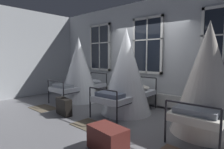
# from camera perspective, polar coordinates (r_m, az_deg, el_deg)

# --- Properties ---
(ground) EXTENTS (19.00, 19.00, 0.00)m
(ground) POSITION_cam_1_polar(r_m,az_deg,el_deg) (5.24, 4.09, -11.47)
(ground) COLOR slate
(back_wall_with_windows) EXTENTS (8.21, 0.10, 3.27)m
(back_wall_with_windows) POSITION_cam_1_polar(r_m,az_deg,el_deg) (6.00, 11.20, 6.41)
(back_wall_with_windows) COLOR silver
(back_wall_with_windows) RESTS_ON ground
(window_bank) EXTENTS (5.20, 0.10, 2.67)m
(window_bank) POSITION_cam_1_polar(r_m,az_deg,el_deg) (5.92, 10.51, 1.01)
(window_bank) COLOR black
(window_bank) RESTS_ON ground
(cot_first) EXTENTS (1.38, 1.90, 2.19)m
(cot_first) POSITION_cam_1_polar(r_m,az_deg,el_deg) (6.53, -10.04, 1.27)
(cot_first) COLOR black
(cot_first) RESTS_ON ground
(cot_second) EXTENTS (1.38, 1.92, 2.28)m
(cot_second) POSITION_cam_1_polar(r_m,az_deg,el_deg) (5.05, 4.30, 0.62)
(cot_second) COLOR black
(cot_second) RESTS_ON ground
(cot_third) EXTENTS (1.38, 1.91, 2.22)m
(cot_third) POSITION_cam_1_polar(r_m,az_deg,el_deg) (4.12, 27.19, -1.49)
(cot_third) COLOR black
(cot_third) RESTS_ON ground
(rug_first) EXTENTS (0.80, 0.56, 0.01)m
(rug_first) POSITION_cam_1_polar(r_m,az_deg,el_deg) (5.98, -20.30, -9.60)
(rug_first) COLOR brown
(rug_first) RESTS_ON ground
(rug_second) EXTENTS (0.81, 0.57, 0.01)m
(rug_second) POSITION_cam_1_polar(r_m,az_deg,el_deg) (4.34, -6.74, -15.11)
(rug_second) COLOR brown
(rug_second) RESTS_ON ground
(suitcase_dark) EXTENTS (0.58, 0.29, 0.47)m
(suitcase_dark) POSITION_cam_1_polar(r_m,az_deg,el_deg) (5.12, -14.51, -9.44)
(suitcase_dark) COLOR black
(suitcase_dark) RESTS_ON ground
(travel_trunk) EXTENTS (0.69, 0.48, 0.39)m
(travel_trunk) POSITION_cam_1_polar(r_m,az_deg,el_deg) (3.23, -1.36, -18.93)
(travel_trunk) COLOR #5B231E
(travel_trunk) RESTS_ON ground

